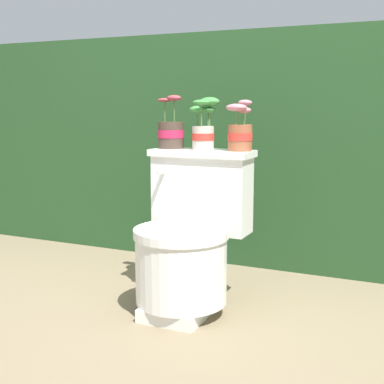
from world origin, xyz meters
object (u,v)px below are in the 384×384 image
potted_plant_midleft (204,127)px  potted_plant_middle (240,132)px  potted_plant_left (171,132)px  toilet (188,242)px

potted_plant_midleft → potted_plant_middle: bearing=-1.1°
potted_plant_midleft → potted_plant_left: bearing=-179.7°
potted_plant_left → potted_plant_midleft: bearing=0.3°
toilet → potted_plant_middle: 0.53m
potted_plant_left → potted_plant_middle: bearing=-0.4°
toilet → potted_plant_midleft: potted_plant_midleft is taller
potted_plant_left → potted_plant_middle: 0.34m
toilet → potted_plant_middle: size_ratio=3.12×
toilet → potted_plant_midleft: bearing=89.7°
potted_plant_midleft → toilet: bearing=-90.3°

